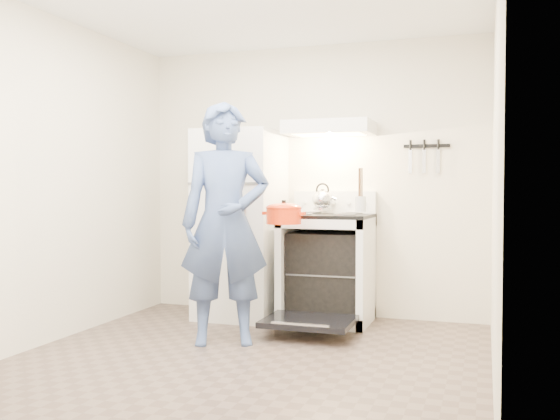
# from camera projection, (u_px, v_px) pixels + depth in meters

# --- Properties ---
(floor) EXTENTS (3.60, 3.60, 0.00)m
(floor) POSITION_uv_depth(u_px,v_px,m) (240.00, 364.00, 4.16)
(floor) COLOR brown
(floor) RESTS_ON ground
(back_wall) EXTENTS (3.20, 0.02, 2.50)m
(back_wall) POSITION_uv_depth(u_px,v_px,m) (312.00, 181.00, 5.83)
(back_wall) COLOR beige
(back_wall) RESTS_ON ground
(refrigerator) EXTENTS (0.70, 0.70, 1.70)m
(refrigerator) POSITION_uv_depth(u_px,v_px,m) (240.00, 224.00, 5.69)
(refrigerator) COLOR white
(refrigerator) RESTS_ON floor
(stove_body) EXTENTS (0.76, 0.65, 0.92)m
(stove_body) POSITION_uv_depth(u_px,v_px,m) (327.00, 270.00, 5.48)
(stove_body) COLOR white
(stove_body) RESTS_ON floor
(cooktop) EXTENTS (0.76, 0.65, 0.03)m
(cooktop) POSITION_uv_depth(u_px,v_px,m) (327.00, 216.00, 5.46)
(cooktop) COLOR black
(cooktop) RESTS_ON stove_body
(backsplash) EXTENTS (0.76, 0.07, 0.20)m
(backsplash) POSITION_uv_depth(u_px,v_px,m) (335.00, 202.00, 5.73)
(backsplash) COLOR white
(backsplash) RESTS_ON cooktop
(oven_door) EXTENTS (0.70, 0.54, 0.04)m
(oven_door) POSITION_uv_depth(u_px,v_px,m) (309.00, 321.00, 4.92)
(oven_door) COLOR black
(oven_door) RESTS_ON floor
(oven_rack) EXTENTS (0.60, 0.52, 0.01)m
(oven_rack) POSITION_uv_depth(u_px,v_px,m) (327.00, 272.00, 5.48)
(oven_rack) COLOR slate
(oven_rack) RESTS_ON stove_body
(range_hood) EXTENTS (0.76, 0.50, 0.12)m
(range_hood) POSITION_uv_depth(u_px,v_px,m) (330.00, 128.00, 5.50)
(range_hood) COLOR white
(range_hood) RESTS_ON back_wall
(knife_strip) EXTENTS (0.40, 0.02, 0.03)m
(knife_strip) POSITION_uv_depth(u_px,v_px,m) (427.00, 146.00, 5.47)
(knife_strip) COLOR black
(knife_strip) RESTS_ON back_wall
(pizza_stone) EXTENTS (0.35, 0.35, 0.02)m
(pizza_stone) POSITION_uv_depth(u_px,v_px,m) (323.00, 270.00, 5.50)
(pizza_stone) COLOR #8F6A4E
(pizza_stone) RESTS_ON oven_rack
(tea_kettle) EXTENTS (0.22, 0.19, 0.27)m
(tea_kettle) POSITION_uv_depth(u_px,v_px,m) (322.00, 198.00, 5.60)
(tea_kettle) COLOR silver
(tea_kettle) RESTS_ON cooktop
(utensil_jar) EXTENTS (0.10, 0.10, 0.13)m
(utensil_jar) POSITION_uv_depth(u_px,v_px,m) (360.00, 204.00, 5.23)
(utensil_jar) COLOR silver
(utensil_jar) RESTS_ON cooktop
(person) EXTENTS (0.79, 0.67, 1.83)m
(person) POSITION_uv_depth(u_px,v_px,m) (225.00, 223.00, 4.70)
(person) COLOR navy
(person) RESTS_ON floor
(dutch_oven) EXTENTS (0.35, 0.28, 0.23)m
(dutch_oven) POSITION_uv_depth(u_px,v_px,m) (284.00, 216.00, 4.96)
(dutch_oven) COLOR red
(dutch_oven) RESTS_ON person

